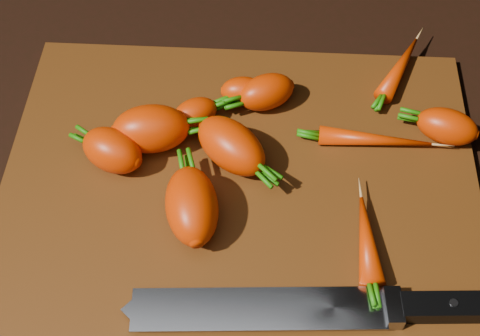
{
  "coord_description": "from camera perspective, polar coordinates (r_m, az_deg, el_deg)",
  "views": [
    {
      "loc": [
        0.02,
        -0.39,
        0.59
      ],
      "look_at": [
        0.0,
        0.01,
        0.03
      ],
      "focal_mm": 50.0,
      "sensor_mm": 36.0,
      "label": 1
    }
  ],
  "objects": [
    {
      "name": "carrot_6",
      "position": [
        0.75,
        17.26,
        3.41
      ],
      "size": [
        0.07,
        0.06,
        0.04
      ],
      "primitive_type": "ellipsoid",
      "rotation": [
        0.0,
        0.0,
        2.82
      ],
      "color": "red",
      "rests_on": "cutting_board"
    },
    {
      "name": "carrot_5",
      "position": [
        0.74,
        -3.84,
        4.72
      ],
      "size": [
        0.06,
        0.05,
        0.03
      ],
      "primitive_type": "ellipsoid",
      "rotation": [
        0.0,
        0.0,
        0.51
      ],
      "color": "red",
      "rests_on": "cutting_board"
    },
    {
      "name": "cutting_board",
      "position": [
        0.7,
        -0.04,
        -1.8
      ],
      "size": [
        0.5,
        0.4,
        0.01
      ],
      "primitive_type": "cube",
      "color": "#4D280D",
      "rests_on": "ground"
    },
    {
      "name": "knife",
      "position": [
        0.62,
        3.74,
        -11.89
      ],
      "size": [
        0.38,
        0.06,
        0.02
      ],
      "rotation": [
        0.0,
        0.0,
        0.06
      ],
      "color": "gray",
      "rests_on": "cutting_board"
    },
    {
      "name": "carrot_3",
      "position": [
        0.65,
        -4.14,
        -3.24
      ],
      "size": [
        0.07,
        0.1,
        0.05
      ],
      "primitive_type": "ellipsoid",
      "rotation": [
        0.0,
        0.0,
        1.78
      ],
      "color": "red",
      "rests_on": "cutting_board"
    },
    {
      "name": "carrot_1",
      "position": [
        0.71,
        -10.85,
        1.49
      ],
      "size": [
        0.08,
        0.07,
        0.05
      ],
      "primitive_type": "ellipsoid",
      "rotation": [
        0.0,
        0.0,
        2.69
      ],
      "color": "red",
      "rests_on": "cutting_board"
    },
    {
      "name": "carrot_8",
      "position": [
        0.73,
        11.44,
        2.39
      ],
      "size": [
        0.12,
        0.03,
        0.02
      ],
      "primitive_type": "ellipsoid",
      "rotation": [
        0.0,
        0.0,
        -0.05
      ],
      "color": "red",
      "rests_on": "cutting_board"
    },
    {
      "name": "carrot_2",
      "position": [
        0.7,
        -0.75,
        1.91
      ],
      "size": [
        0.1,
        0.09,
        0.05
      ],
      "primitive_type": "ellipsoid",
      "rotation": [
        0.0,
        0.0,
        -0.73
      ],
      "color": "red",
      "rests_on": "cutting_board"
    },
    {
      "name": "carrot_4",
      "position": [
        0.75,
        2.26,
        6.5
      ],
      "size": [
        0.08,
        0.06,
        0.04
      ],
      "primitive_type": "ellipsoid",
      "rotation": [
        0.0,
        0.0,
        3.58
      ],
      "color": "red",
      "rests_on": "cutting_board"
    },
    {
      "name": "carrot_9",
      "position": [
        0.66,
        10.75,
        -6.0
      ],
      "size": [
        0.03,
        0.1,
        0.02
      ],
      "primitive_type": "ellipsoid",
      "rotation": [
        0.0,
        0.0,
        1.63
      ],
      "color": "red",
      "rests_on": "cutting_board"
    },
    {
      "name": "ground",
      "position": [
        0.71,
        -0.04,
        -2.29
      ],
      "size": [
        2.0,
        2.0,
        0.01
      ],
      "primitive_type": "cube",
      "color": "black"
    },
    {
      "name": "carrot_7",
      "position": [
        0.81,
        13.5,
        8.37
      ],
      "size": [
        0.07,
        0.1,
        0.02
      ],
      "primitive_type": "ellipsoid",
      "rotation": [
        0.0,
        0.0,
        1.11
      ],
      "color": "red",
      "rests_on": "cutting_board"
    },
    {
      "name": "carrot_0",
      "position": [
        0.72,
        -7.6,
        3.33
      ],
      "size": [
        0.09,
        0.06,
        0.05
      ],
      "primitive_type": "ellipsoid",
      "rotation": [
        0.0,
        0.0,
        0.15
      ],
      "color": "red",
      "rests_on": "cutting_board"
    },
    {
      "name": "carrot_10",
      "position": [
        0.76,
        0.28,
        6.59
      ],
      "size": [
        0.05,
        0.04,
        0.03
      ],
      "primitive_type": "ellipsoid",
      "rotation": [
        0.0,
        0.0,
        0.05
      ],
      "color": "red",
      "rests_on": "cutting_board"
    }
  ]
}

